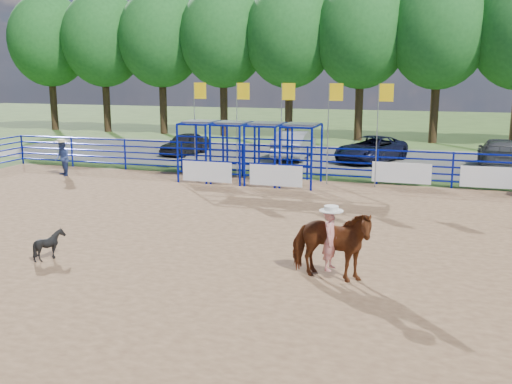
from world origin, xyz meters
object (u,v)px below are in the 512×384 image
at_px(calf, 50,245).
at_px(car_b, 294,145).
at_px(horse_and_rider, 330,241).
at_px(car_d, 501,154).
at_px(car_a, 185,144).
at_px(car_c, 371,149).
at_px(spectator_cowboy, 62,158).

relative_size(calf, car_b, 0.16).
xyz_separation_m(horse_and_rider, car_d, (5.12, 17.65, -0.17)).
height_order(car_a, car_c, car_c).
distance_m(calf, car_b, 18.80).
bearing_deg(car_a, calf, -67.40).
xyz_separation_m(calf, car_d, (12.07, 18.37, 0.36)).
relative_size(car_a, car_b, 0.78).
bearing_deg(horse_and_rider, car_b, 106.48).
relative_size(calf, spectator_cowboy, 0.46).
distance_m(horse_and_rider, calf, 7.01).
relative_size(horse_and_rider, spectator_cowboy, 1.45).
relative_size(spectator_cowboy, car_b, 0.36).
distance_m(horse_and_rider, car_b, 18.78).
bearing_deg(car_d, car_c, -2.61).
bearing_deg(calf, car_b, -25.57).
bearing_deg(car_a, spectator_cowboy, -97.64).
height_order(car_a, car_b, car_b).
bearing_deg(car_c, spectator_cowboy, -123.36).
bearing_deg(car_c, horse_and_rider, -63.66).
bearing_deg(spectator_cowboy, car_b, 44.36).
height_order(horse_and_rider, spectator_cowboy, horse_and_rider).
bearing_deg(car_d, car_a, 1.99).
relative_size(calf, car_c, 0.16).
relative_size(horse_and_rider, car_d, 0.47).
bearing_deg(car_b, car_a, 0.70).
bearing_deg(calf, car_a, -6.08).
bearing_deg(car_a, car_c, 10.70).
xyz_separation_m(car_c, car_d, (6.31, -0.52, 0.08)).
height_order(spectator_cowboy, car_d, spectator_cowboy).
distance_m(car_a, car_d, 16.84).
bearing_deg(spectator_cowboy, horse_and_rider, -34.10).
distance_m(horse_and_rider, car_d, 18.38).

